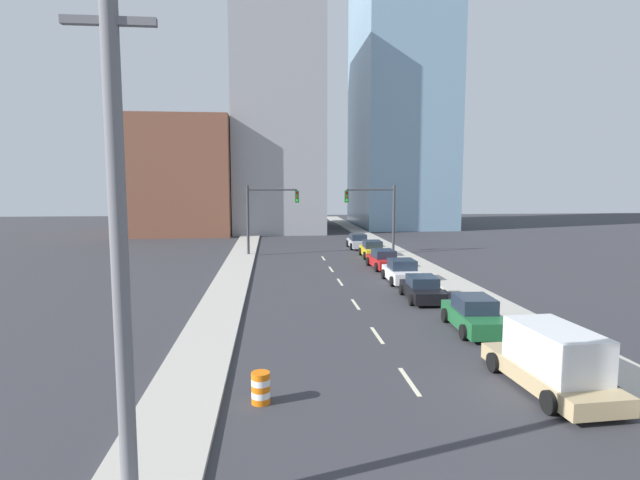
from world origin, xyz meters
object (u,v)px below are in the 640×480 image
Objects in this scene: sedan_green at (474,315)px; utility_pole_left_near at (120,258)px; sedan_red at (384,260)px; sedan_yellow at (372,250)px; box_truck_tan at (552,361)px; traffic_barrel at (261,388)px; sedan_white at (402,272)px; sedan_black at (422,289)px; traffic_signal_right at (380,209)px; traffic_signal_left at (263,210)px; sedan_silver at (358,242)px.

utility_pole_left_near is at bearing -131.47° from sedan_green.
sedan_yellow is at bearing 84.90° from sedan_red.
traffic_barrel is at bearing 177.00° from box_truck_tan.
utility_pole_left_near is at bearing -159.03° from box_truck_tan.
sedan_white is at bearing 63.18° from traffic_barrel.
sedan_red is (-0.33, 16.67, -0.03)m from sedan_green.
sedan_red reaches higher than sedan_black.
sedan_yellow is (9.30, 29.23, 0.21)m from traffic_barrel.
sedan_green is 22.62m from sedan_yellow.
traffic_barrel is 19.86m from sedan_white.
traffic_signal_right is at bearing 88.38° from sedan_black.
traffic_signal_left is 12.89m from sedan_red.
sedan_green is at bearing -92.49° from traffic_signal_right.
traffic_signal_right is 8.89m from sedan_red.
traffic_signal_right is 38.62m from utility_pole_left_near.
sedan_white is (-0.16, 17.69, -0.29)m from box_truck_tan.
traffic_signal_left is at bearing 137.55° from sedan_red.
sedan_green is (9.31, 6.61, 0.22)m from traffic_barrel.
traffic_barrel is (2.36, 5.12, -4.69)m from utility_pole_left_near.
traffic_barrel is at bearing -113.10° from sedan_red.
traffic_signal_left is 26.80m from sedan_green.
traffic_barrel is 15.37m from sedan_black.
traffic_signal_right is 1.42× the size of sedan_green.
traffic_signal_left is at bearing 125.65° from sedan_white.
traffic_barrel is at bearing -103.86° from sedan_silver.
sedan_green is 1.02× the size of sedan_silver.
box_truck_tan reaches higher than sedan_white.
utility_pole_left_near is 36.55m from sedan_yellow.
traffic_signal_left is at bearing 103.80° from box_truck_tan.
sedan_black is (9.24, -18.71, -3.56)m from traffic_signal_left.
sedan_silver is at bearing 92.43° from sedan_black.
utility_pole_left_near is at bearing -106.95° from sedan_yellow.
traffic_barrel is 0.21× the size of sedan_red.
sedan_yellow is (11.66, 34.35, -4.48)m from utility_pole_left_near.
box_truck_tan is 1.20× the size of sedan_silver.
sedan_white is at bearing 87.29° from box_truck_tan.
utility_pole_left_near is 2.33× the size of sedan_black.
sedan_yellow is 6.38m from sedan_silver.
sedan_green is at bearing -81.74° from sedan_black.
sedan_black is (-0.34, 12.58, -0.36)m from box_truck_tan.
sedan_black is (11.14, 17.74, -4.54)m from utility_pole_left_near.
utility_pole_left_near is 7.34m from traffic_barrel.
utility_pole_left_near is at bearing -118.88° from sedan_black.
sedan_white is (9.42, -13.60, -3.49)m from traffic_signal_left.
traffic_signal_left reaches higher than sedan_green.
box_truck_tan is (9.12, 0.04, 0.50)m from traffic_barrel.
utility_pole_left_near is at bearing -115.42° from sedan_white.
traffic_signal_right is 24.98m from sedan_green.
traffic_signal_right is 5.68m from sedan_silver.
sedan_red is (8.98, 23.28, 0.19)m from traffic_barrel.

